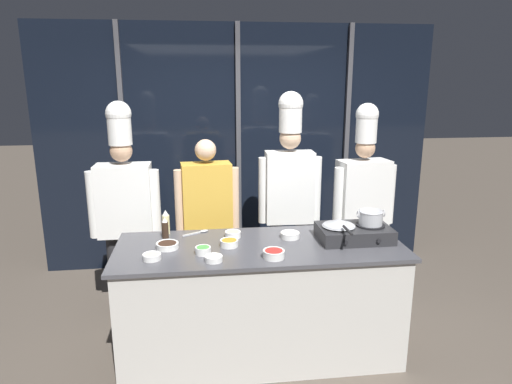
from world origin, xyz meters
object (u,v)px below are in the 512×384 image
(squeeze_bottle_oil, at_px, (166,222))
(prep_bowl_shrimp, at_px, (233,234))
(prep_bowl_rice, at_px, (290,235))
(prep_bowl_soy_glaze, at_px, (167,245))
(frying_pan, at_px, (339,223))
(squeeze_bottle_soy, at_px, (165,228))
(prep_bowl_scallions, at_px, (203,250))
(prep_bowl_bell_pepper, at_px, (274,253))
(prep_bowl_carrots, at_px, (229,242))
(chef_sous, at_px, (289,185))
(portable_stove, at_px, (354,233))
(stock_pot, at_px, (371,217))
(person_guest, at_px, (207,211))
(serving_spoon_slotted, at_px, (200,232))
(prep_bowl_bean_sprouts, at_px, (214,258))
(chef_head, at_px, (125,201))
(prep_bowl_chicken, at_px, (152,256))
(chef_line, at_px, (363,194))

(squeeze_bottle_oil, xyz_separation_m, prep_bowl_shrimp, (0.53, -0.16, -0.07))
(prep_bowl_rice, height_order, prep_bowl_soy_glaze, prep_bowl_rice)
(frying_pan, xyz_separation_m, squeeze_bottle_soy, (-1.33, 0.23, -0.06))
(prep_bowl_scallions, height_order, prep_bowl_bell_pepper, prep_bowl_bell_pepper)
(prep_bowl_carrots, distance_m, chef_sous, 1.05)
(portable_stove, distance_m, stock_pot, 0.17)
(prep_bowl_shrimp, height_order, person_guest, person_guest)
(serving_spoon_slotted, bearing_deg, stock_pot, -13.51)
(prep_bowl_bean_sprouts, xyz_separation_m, chef_head, (-0.73, 0.99, 0.16))
(chef_head, bearing_deg, prep_bowl_chicken, 108.74)
(prep_bowl_soy_glaze, xyz_separation_m, person_guest, (0.31, 0.71, 0.04))
(portable_stove, bearing_deg, frying_pan, -178.18)
(prep_bowl_bell_pepper, relative_size, person_guest, 0.10)
(prep_bowl_chicken, bearing_deg, person_guest, 66.03)
(prep_bowl_carrots, xyz_separation_m, chef_line, (1.32, 0.81, 0.12))
(person_guest, bearing_deg, prep_bowl_bean_sprouts, 85.90)
(prep_bowl_shrimp, relative_size, prep_bowl_rice, 0.83)
(prep_bowl_shrimp, bearing_deg, person_guest, 109.52)
(prep_bowl_bell_pepper, relative_size, prep_bowl_soy_glaze, 0.93)
(stock_pot, xyz_separation_m, serving_spoon_slotted, (-1.31, 0.31, -0.17))
(squeeze_bottle_oil, distance_m, chef_sous, 1.21)
(prep_bowl_rice, bearing_deg, prep_bowl_chicken, -163.41)
(stock_pot, height_order, prep_bowl_bean_sprouts, stock_pot)
(prep_bowl_soy_glaze, height_order, person_guest, person_guest)
(prep_bowl_rice, distance_m, person_guest, 0.87)
(stock_pot, xyz_separation_m, prep_bowl_carrots, (-1.10, -0.02, -0.15))
(prep_bowl_rice, distance_m, prep_bowl_soy_glaze, 0.95)
(squeeze_bottle_soy, xyz_separation_m, serving_spoon_slotted, (0.27, 0.09, -0.07))
(stock_pot, distance_m, prep_bowl_soy_glaze, 1.56)
(squeeze_bottle_soy, xyz_separation_m, prep_bowl_soy_glaze, (0.03, -0.23, -0.05))
(portable_stove, distance_m, prep_bowl_chicken, 1.54)
(serving_spoon_slotted, bearing_deg, person_guest, 80.55)
(portable_stove, xyz_separation_m, serving_spoon_slotted, (-1.18, 0.32, -0.05))
(prep_bowl_scallions, relative_size, serving_spoon_slotted, 0.52)
(squeeze_bottle_oil, xyz_separation_m, chef_head, (-0.37, 0.38, 0.09))
(squeeze_bottle_oil, distance_m, prep_bowl_chicken, 0.54)
(stock_pot, xyz_separation_m, chef_line, (0.22, 0.79, -0.02))
(portable_stove, relative_size, frying_pan, 1.25)
(stock_pot, height_order, prep_bowl_bell_pepper, stock_pot)
(chef_sous, bearing_deg, prep_bowl_scallions, 51.35)
(squeeze_bottle_oil, bearing_deg, prep_bowl_bean_sprouts, -59.64)
(person_guest, bearing_deg, chef_sous, -177.91)
(prep_bowl_chicken, height_order, serving_spoon_slotted, prep_bowl_chicken)
(chef_sous, bearing_deg, squeeze_bottle_soy, 29.48)
(prep_bowl_bell_pepper, bearing_deg, frying_pan, 26.85)
(prep_bowl_rice, bearing_deg, prep_bowl_bell_pepper, -116.58)
(squeeze_bottle_oil, relative_size, prep_bowl_soy_glaze, 1.19)
(chef_sous, bearing_deg, prep_bowl_shrimp, 49.55)
(frying_pan, xyz_separation_m, chef_line, (0.48, 0.79, 0.01))
(squeeze_bottle_oil, bearing_deg, prep_bowl_scallions, -58.69)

